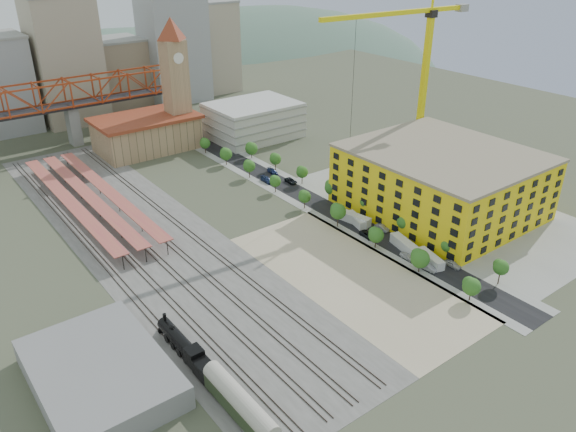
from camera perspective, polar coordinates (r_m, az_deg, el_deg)
ground at (r=161.24m, az=-0.11°, el=-0.83°), size 400.00×400.00×0.00m
ballast_strip at (r=159.28m, az=-14.39°, el=-2.11°), size 36.00×165.00×0.06m
dirt_lot at (r=138.35m, az=6.50°, el=-6.11°), size 28.00×67.00×0.06m
street_asphalt at (r=180.68m, az=1.06°, el=2.37°), size 12.00×170.00×0.06m
sidewalk_west at (r=177.63m, az=-0.33°, el=1.92°), size 3.00×170.00×0.04m
sidewalk_east at (r=183.86m, az=2.41°, el=2.79°), size 3.00×170.00×0.04m
construction_pad at (r=177.83m, az=15.53°, el=0.91°), size 50.00×90.00×0.06m
rail_tracks at (r=158.67m, az=-14.98°, el=-2.26°), size 26.56×160.00×0.18m
platform_canopies at (r=179.71m, az=-19.58°, el=1.97°), size 16.00×80.00×4.12m
station_hall at (r=222.69m, az=-14.16°, el=8.19°), size 38.00×24.00×13.10m
clock_tower at (r=220.39m, az=-11.44°, el=14.24°), size 12.00×12.00×52.00m
parking_garage at (r=230.94m, az=-3.54°, el=9.70°), size 34.00×26.00×14.00m
truss_bridge at (r=234.02m, az=-21.41°, el=11.19°), size 94.00×9.60×25.60m
construction_building at (r=171.84m, az=15.29°, el=3.46°), size 44.60×50.60×18.80m
warehouse at (r=112.59m, az=-18.58°, el=-14.90°), size 22.00×32.00×5.00m
street_trees at (r=173.71m, az=3.10°, el=1.27°), size 15.40×124.40×8.00m
skyline at (r=277.65m, az=-17.46°, el=14.86°), size 133.00×46.00×60.00m
distant_hills at (r=425.30m, az=-16.68°, el=4.39°), size 647.00×264.00×227.00m
locomotive at (r=114.42m, az=-10.32°, el=-13.16°), size 3.00×23.13×5.78m
coach at (r=100.88m, az=-4.88°, el=-18.57°), size 3.32×19.27×6.05m
tower_crane at (r=192.07m, az=13.04°, el=15.26°), size 58.32×7.00×62.31m
site_trailer_a at (r=146.57m, az=14.26°, el=-4.25°), size 4.54×9.31×2.46m
site_trailer_b at (r=151.17m, az=11.73°, el=-2.88°), size 4.81×10.23×2.71m
site_trailer_c at (r=162.18m, az=6.92°, el=-0.39°), size 4.48×8.99×2.38m
site_trailer_d at (r=162.43m, az=6.80°, el=-0.28°), size 4.43×10.17×2.70m
car_0 at (r=147.34m, az=12.04°, el=-4.04°), size 1.74×4.28×1.46m
car_1 at (r=143.80m, az=14.02°, el=-5.08°), size 2.44×4.98×1.57m
car_2 at (r=155.52m, az=8.14°, el=-1.93°), size 2.72×5.45×1.48m
car_3 at (r=188.52m, az=-2.17°, el=3.69°), size 2.43×5.58×1.60m
car_4 at (r=146.60m, az=16.40°, el=-4.76°), size 1.90×4.52×1.53m
car_5 at (r=159.75m, az=9.53°, el=-1.21°), size 1.72×4.56×1.49m
car_6 at (r=187.74m, az=0.30°, el=3.58°), size 2.77×5.32×1.43m
car_7 at (r=195.57m, az=-1.59°, el=4.56°), size 2.59×5.29×1.48m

